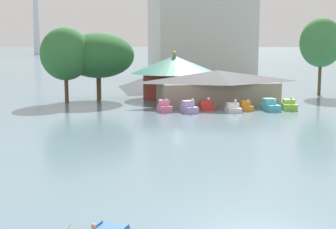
{
  "coord_description": "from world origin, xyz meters",
  "views": [
    {
      "loc": [
        -8.14,
        -17.55,
        8.27
      ],
      "look_at": [
        -0.35,
        22.71,
        2.16
      ],
      "focal_mm": 51.36,
      "sensor_mm": 36.0,
      "label": 1
    }
  ],
  "objects_px": {
    "shoreline_tree_right": "(321,43)",
    "pedal_boat_red": "(207,106)",
    "pedal_boat_pink": "(165,107)",
    "background_building_block": "(200,25)",
    "pedal_boat_lavender": "(189,108)",
    "pedal_boat_lime": "(289,105)",
    "green_roof_pavilion": "(174,74)",
    "pedal_boat_cyan": "(270,106)",
    "shoreline_tree_tall_left": "(65,54)",
    "shoreline_tree_mid": "(98,56)",
    "pedal_boat_white": "(233,108)",
    "boathouse": "(217,87)",
    "pedal_boat_orange": "(246,106)"
  },
  "relations": [
    {
      "from": "pedal_boat_orange",
      "to": "shoreline_tree_right",
      "type": "distance_m",
      "value": 23.98
    },
    {
      "from": "shoreline_tree_right",
      "to": "background_building_block",
      "type": "xyz_separation_m",
      "value": [
        -9.32,
        39.73,
        4.0
      ]
    },
    {
      "from": "pedal_boat_orange",
      "to": "background_building_block",
      "type": "height_order",
      "value": "background_building_block"
    },
    {
      "from": "pedal_boat_cyan",
      "to": "pedal_boat_white",
      "type": "bearing_deg",
      "value": -90.92
    },
    {
      "from": "pedal_boat_lavender",
      "to": "pedal_boat_lime",
      "type": "height_order",
      "value": "pedal_boat_lavender"
    },
    {
      "from": "pedal_boat_orange",
      "to": "pedal_boat_cyan",
      "type": "bearing_deg",
      "value": 73.76
    },
    {
      "from": "pedal_boat_red",
      "to": "shoreline_tree_right",
      "type": "height_order",
      "value": "shoreline_tree_right"
    },
    {
      "from": "shoreline_tree_mid",
      "to": "pedal_boat_lavender",
      "type": "bearing_deg",
      "value": -56.7
    },
    {
      "from": "background_building_block",
      "to": "pedal_boat_pink",
      "type": "bearing_deg",
      "value": -109.06
    },
    {
      "from": "pedal_boat_white",
      "to": "shoreline_tree_right",
      "type": "xyz_separation_m",
      "value": [
        19.62,
        15.48,
        7.9
      ]
    },
    {
      "from": "pedal_boat_pink",
      "to": "pedal_boat_cyan",
      "type": "bearing_deg",
      "value": 79.59
    },
    {
      "from": "pedal_boat_white",
      "to": "pedal_boat_pink",
      "type": "bearing_deg",
      "value": -100.12
    },
    {
      "from": "pedal_boat_orange",
      "to": "shoreline_tree_tall_left",
      "type": "xyz_separation_m",
      "value": [
        -22.01,
        12.37,
        6.3
      ]
    },
    {
      "from": "pedal_boat_pink",
      "to": "pedal_boat_cyan",
      "type": "height_order",
      "value": "pedal_boat_pink"
    },
    {
      "from": "pedal_boat_lavender",
      "to": "pedal_boat_red",
      "type": "xyz_separation_m",
      "value": [
        2.66,
        1.6,
        -0.08
      ]
    },
    {
      "from": "background_building_block",
      "to": "shoreline_tree_mid",
      "type": "bearing_deg",
      "value": -123.0
    },
    {
      "from": "pedal_boat_lime",
      "to": "boathouse",
      "type": "xyz_separation_m",
      "value": [
        -7.48,
        6.38,
        1.91
      ]
    },
    {
      "from": "pedal_boat_orange",
      "to": "background_building_block",
      "type": "bearing_deg",
      "value": 173.4
    },
    {
      "from": "pedal_boat_pink",
      "to": "pedal_boat_red",
      "type": "xyz_separation_m",
      "value": [
        5.38,
        0.24,
        -0.07
      ]
    },
    {
      "from": "pedal_boat_cyan",
      "to": "boathouse",
      "type": "height_order",
      "value": "boathouse"
    },
    {
      "from": "pedal_boat_orange",
      "to": "boathouse",
      "type": "distance_m",
      "value": 6.31
    },
    {
      "from": "boathouse",
      "to": "background_building_block",
      "type": "height_order",
      "value": "background_building_block"
    },
    {
      "from": "pedal_boat_red",
      "to": "pedal_boat_lime",
      "type": "xyz_separation_m",
      "value": [
        10.27,
        -1.66,
        0.04
      ]
    },
    {
      "from": "shoreline_tree_right",
      "to": "pedal_boat_red",
      "type": "bearing_deg",
      "value": -149.19
    },
    {
      "from": "boathouse",
      "to": "shoreline_tree_mid",
      "type": "height_order",
      "value": "shoreline_tree_mid"
    },
    {
      "from": "green_roof_pavilion",
      "to": "pedal_boat_lime",
      "type": "bearing_deg",
      "value": -52.47
    },
    {
      "from": "pedal_boat_red",
      "to": "green_roof_pavilion",
      "type": "xyz_separation_m",
      "value": [
        -1.32,
        13.42,
        3.23
      ]
    },
    {
      "from": "shoreline_tree_tall_left",
      "to": "background_building_block",
      "type": "relative_size",
      "value": 0.42
    },
    {
      "from": "pedal_boat_pink",
      "to": "background_building_block",
      "type": "relative_size",
      "value": 0.1
    },
    {
      "from": "pedal_boat_lavender",
      "to": "shoreline_tree_right",
      "type": "bearing_deg",
      "value": 107.98
    },
    {
      "from": "green_roof_pavilion",
      "to": "shoreline_tree_mid",
      "type": "height_order",
      "value": "shoreline_tree_mid"
    },
    {
      "from": "pedal_boat_lavender",
      "to": "pedal_boat_cyan",
      "type": "relative_size",
      "value": 0.88
    },
    {
      "from": "pedal_boat_pink",
      "to": "shoreline_tree_mid",
      "type": "xyz_separation_m",
      "value": [
        -7.24,
        13.8,
        5.91
      ]
    },
    {
      "from": "shoreline_tree_mid",
      "to": "pedal_boat_lime",
      "type": "bearing_deg",
      "value": -33.63
    },
    {
      "from": "pedal_boat_pink",
      "to": "pedal_boat_orange",
      "type": "xyz_separation_m",
      "value": [
        10.15,
        -0.69,
        -0.09
      ]
    },
    {
      "from": "pedal_boat_white",
      "to": "background_building_block",
      "type": "bearing_deg",
      "value": 172.52
    },
    {
      "from": "green_roof_pavilion",
      "to": "shoreline_tree_tall_left",
      "type": "relative_size",
      "value": 1.25
    },
    {
      "from": "pedal_boat_orange",
      "to": "shoreline_tree_right",
      "type": "relative_size",
      "value": 0.19
    },
    {
      "from": "pedal_boat_lavender",
      "to": "pedal_boat_lime",
      "type": "bearing_deg",
      "value": 76.87
    },
    {
      "from": "pedal_boat_white",
      "to": "pedal_boat_lime",
      "type": "distance_m",
      "value": 7.54
    },
    {
      "from": "pedal_boat_lavender",
      "to": "pedal_boat_lime",
      "type": "distance_m",
      "value": 12.93
    },
    {
      "from": "pedal_boat_pink",
      "to": "pedal_boat_lavender",
      "type": "bearing_deg",
      "value": 60.15
    },
    {
      "from": "boathouse",
      "to": "shoreline_tree_tall_left",
      "type": "bearing_deg",
      "value": 161.44
    },
    {
      "from": "green_roof_pavilion",
      "to": "shoreline_tree_tall_left",
      "type": "bearing_deg",
      "value": -172.9
    },
    {
      "from": "green_roof_pavilion",
      "to": "background_building_block",
      "type": "relative_size",
      "value": 0.53
    },
    {
      "from": "pedal_boat_lime",
      "to": "shoreline_tree_mid",
      "type": "xyz_separation_m",
      "value": [
        -22.88,
        15.22,
        5.94
      ]
    },
    {
      "from": "pedal_boat_lavender",
      "to": "pedal_boat_red",
      "type": "height_order",
      "value": "pedal_boat_lavender"
    },
    {
      "from": "shoreline_tree_right",
      "to": "pedal_boat_lime",
      "type": "bearing_deg",
      "value": -128.88
    },
    {
      "from": "pedal_boat_red",
      "to": "background_building_block",
      "type": "distance_m",
      "value": 55.92
    },
    {
      "from": "pedal_boat_orange",
      "to": "pedal_boat_pink",
      "type": "bearing_deg",
      "value": -91.79
    }
  ]
}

